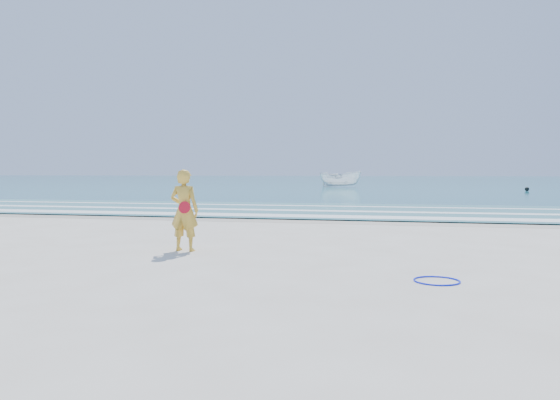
# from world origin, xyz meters

# --- Properties ---
(ground) EXTENTS (400.00, 400.00, 0.00)m
(ground) POSITION_xyz_m (0.00, 0.00, 0.00)
(ground) COLOR silver
(ground) RESTS_ON ground
(wet_sand) EXTENTS (400.00, 2.40, 0.00)m
(wet_sand) POSITION_xyz_m (0.00, 9.00, 0.00)
(wet_sand) COLOR #B2A893
(wet_sand) RESTS_ON ground
(ocean) EXTENTS (400.00, 190.00, 0.04)m
(ocean) POSITION_xyz_m (0.00, 105.00, 0.02)
(ocean) COLOR #19727F
(ocean) RESTS_ON ground
(shallow) EXTENTS (400.00, 10.00, 0.01)m
(shallow) POSITION_xyz_m (0.00, 14.00, 0.04)
(shallow) COLOR #59B7AD
(shallow) RESTS_ON ocean
(foam_near) EXTENTS (400.00, 1.40, 0.01)m
(foam_near) POSITION_xyz_m (0.00, 10.30, 0.05)
(foam_near) COLOR white
(foam_near) RESTS_ON shallow
(foam_mid) EXTENTS (400.00, 0.90, 0.01)m
(foam_mid) POSITION_xyz_m (0.00, 13.20, 0.05)
(foam_mid) COLOR white
(foam_mid) RESTS_ON shallow
(foam_far) EXTENTS (400.00, 0.60, 0.01)m
(foam_far) POSITION_xyz_m (0.00, 16.50, 0.05)
(foam_far) COLOR white
(foam_far) RESTS_ON shallow
(hoop) EXTENTS (0.97, 0.97, 0.03)m
(hoop) POSITION_xyz_m (3.72, -1.42, 0.01)
(hoop) COLOR #0E21FF
(hoop) RESTS_ON ground
(boat) EXTENTS (4.90, 2.29, 1.83)m
(boat) POSITION_xyz_m (-3.75, 50.18, 0.95)
(boat) COLOR white
(boat) RESTS_ON ocean
(buoy) EXTENTS (0.37, 0.37, 0.37)m
(buoy) POSITION_xyz_m (13.74, 41.11, 0.23)
(buoy) COLOR black
(buoy) RESTS_ON ocean
(woman) EXTENTS (0.69, 0.47, 1.83)m
(woman) POSITION_xyz_m (-1.60, 0.85, 0.91)
(woman) COLOR gold
(woman) RESTS_ON ground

